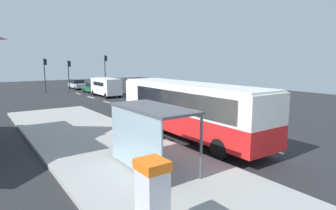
# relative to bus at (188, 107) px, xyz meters

# --- Properties ---
(ground_plane) EXTENTS (56.00, 92.00, 0.04)m
(ground_plane) POSITION_rel_bus_xyz_m (1.71, 11.18, -1.86)
(ground_plane) COLOR #262628
(sidewalk_platform) EXTENTS (6.20, 30.00, 0.18)m
(sidewalk_platform) POSITION_rel_bus_xyz_m (-4.69, -0.82, -1.75)
(sidewalk_platform) COLOR #999993
(sidewalk_platform) RESTS_ON ground
(lane_stripe_seg_1) EXTENTS (0.16, 2.20, 0.01)m
(lane_stripe_seg_1) POSITION_rel_bus_xyz_m (1.96, -3.82, -1.84)
(lane_stripe_seg_1) COLOR silver
(lane_stripe_seg_1) RESTS_ON ground
(lane_stripe_seg_2) EXTENTS (0.16, 2.20, 0.01)m
(lane_stripe_seg_2) POSITION_rel_bus_xyz_m (1.96, 1.18, -1.84)
(lane_stripe_seg_2) COLOR silver
(lane_stripe_seg_2) RESTS_ON ground
(lane_stripe_seg_3) EXTENTS (0.16, 2.20, 0.01)m
(lane_stripe_seg_3) POSITION_rel_bus_xyz_m (1.96, 6.18, -1.84)
(lane_stripe_seg_3) COLOR silver
(lane_stripe_seg_3) RESTS_ON ground
(lane_stripe_seg_4) EXTENTS (0.16, 2.20, 0.01)m
(lane_stripe_seg_4) POSITION_rel_bus_xyz_m (1.96, 11.18, -1.84)
(lane_stripe_seg_4) COLOR silver
(lane_stripe_seg_4) RESTS_ON ground
(lane_stripe_seg_5) EXTENTS (0.16, 2.20, 0.01)m
(lane_stripe_seg_5) POSITION_rel_bus_xyz_m (1.96, 16.18, -1.84)
(lane_stripe_seg_5) COLOR silver
(lane_stripe_seg_5) RESTS_ON ground
(lane_stripe_seg_6) EXTENTS (0.16, 2.20, 0.01)m
(lane_stripe_seg_6) POSITION_rel_bus_xyz_m (1.96, 21.18, -1.84)
(lane_stripe_seg_6) COLOR silver
(lane_stripe_seg_6) RESTS_ON ground
(lane_stripe_seg_7) EXTENTS (0.16, 2.20, 0.01)m
(lane_stripe_seg_7) POSITION_rel_bus_xyz_m (1.96, 26.18, -1.84)
(lane_stripe_seg_7) COLOR silver
(lane_stripe_seg_7) RESTS_ON ground
(bus) EXTENTS (2.70, 11.05, 3.21)m
(bus) POSITION_rel_bus_xyz_m (0.00, 0.00, 0.00)
(bus) COLOR red
(bus) RESTS_ON ground
(white_van) EXTENTS (2.06, 5.22, 2.30)m
(white_van) POSITION_rel_bus_xyz_m (3.91, 21.01, -0.50)
(white_van) COLOR white
(white_van) RESTS_ON ground
(sedan_near) EXTENTS (1.87, 4.41, 1.52)m
(sedan_near) POSITION_rel_bus_xyz_m (4.01, 32.73, -1.05)
(sedan_near) COLOR #B7B7BC
(sedan_near) RESTS_ON ground
(sedan_far) EXTENTS (1.89, 4.43, 1.52)m
(sedan_far) POSITION_rel_bus_xyz_m (4.01, 25.60, -1.05)
(sedan_far) COLOR #195933
(sedan_far) RESTS_ON ground
(ticket_machine) EXTENTS (0.66, 0.76, 1.94)m
(ticket_machine) POSITION_rel_bus_xyz_m (-6.77, -6.87, -0.67)
(ticket_machine) COLOR silver
(ticket_machine) RESTS_ON sidewalk_platform
(recycling_bin_red) EXTENTS (0.52, 0.52, 0.95)m
(recycling_bin_red) POSITION_rel_bus_xyz_m (-2.49, 0.12, -1.19)
(recycling_bin_red) COLOR red
(recycling_bin_red) RESTS_ON sidewalk_platform
(recycling_bin_blue) EXTENTS (0.52, 0.52, 0.95)m
(recycling_bin_blue) POSITION_rel_bus_xyz_m (-2.49, 0.82, -1.19)
(recycling_bin_blue) COLOR blue
(recycling_bin_blue) RESTS_ON sidewalk_platform
(recycling_bin_yellow) EXTENTS (0.52, 0.52, 0.95)m
(recycling_bin_yellow) POSITION_rel_bus_xyz_m (-2.49, 1.52, -1.19)
(recycling_bin_yellow) COLOR yellow
(recycling_bin_yellow) RESTS_ON sidewalk_platform
(traffic_light_near_side) EXTENTS (0.49, 0.28, 5.37)m
(traffic_light_near_side) POSITION_rel_bus_xyz_m (7.21, 28.73, 1.71)
(traffic_light_near_side) COLOR #2D2D2D
(traffic_light_near_side) RESTS_ON ground
(traffic_light_far_side) EXTENTS (0.49, 0.28, 4.85)m
(traffic_light_far_side) POSITION_rel_bus_xyz_m (-1.39, 29.53, 1.39)
(traffic_light_far_side) COLOR #2D2D2D
(traffic_light_far_side) RESTS_ON ground
(traffic_light_median) EXTENTS (0.49, 0.28, 4.56)m
(traffic_light_median) POSITION_rel_bus_xyz_m (2.12, 30.33, 1.21)
(traffic_light_median) COLOR #2D2D2D
(traffic_light_median) RESTS_ON ground
(bus_shelter) EXTENTS (1.80, 4.00, 2.50)m
(bus_shelter) POSITION_rel_bus_xyz_m (-4.70, -3.14, 0.25)
(bus_shelter) COLOR #4C4C51
(bus_shelter) RESTS_ON sidewalk_platform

